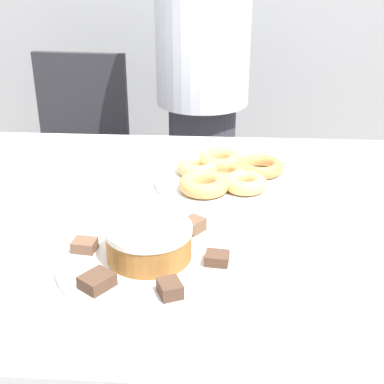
{
  "coord_description": "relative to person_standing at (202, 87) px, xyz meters",
  "views": [
    {
      "loc": [
        0.08,
        -1.1,
        1.34
      ],
      "look_at": [
        0.01,
        -0.01,
        0.82
      ],
      "focal_mm": 50.0,
      "sensor_mm": 36.0,
      "label": 1
    }
  ],
  "objects": [
    {
      "name": "lamington_5",
      "position": [
        0.08,
        -1.13,
        -0.05
      ],
      "size": [
        0.05,
        0.04,
        0.02
      ],
      "rotation": [
        0.0,
        0.0,
        6.17
      ],
      "color": "#513828",
      "rests_on": "plate_cake"
    },
    {
      "name": "lamington_4",
      "position": [
        0.0,
        -1.23,
        -0.05
      ],
      "size": [
        0.05,
        0.06,
        0.03
      ],
      "rotation": [
        0.0,
        0.0,
        5.12
      ],
      "color": "#513828",
      "rests_on": "plate_cake"
    },
    {
      "name": "frosted_cake",
      "position": [
        -0.05,
        -1.11,
        -0.03
      ],
      "size": [
        0.17,
        0.17,
        0.07
      ],
      "color": "#9E662D",
      "rests_on": "plate_cake"
    },
    {
      "name": "donut_1",
      "position": [
        0.02,
        -0.69,
        -0.04
      ],
      "size": [
        0.11,
        0.11,
        0.04
      ],
      "color": "#E5AD66",
      "rests_on": "plate_donuts"
    },
    {
      "name": "plate_donuts",
      "position": [
        0.09,
        -0.72,
        -0.06
      ],
      "size": [
        0.37,
        0.37,
        0.01
      ],
      "color": "white",
      "rests_on": "table"
    },
    {
      "name": "table",
      "position": [
        0.01,
        -0.9,
        -0.14
      ],
      "size": [
        1.99,
        1.07,
        0.76
      ],
      "color": "silver",
      "rests_on": "ground_plane"
    },
    {
      "name": "donut_5",
      "position": [
        0.08,
        -0.64,
        -0.04
      ],
      "size": [
        0.13,
        0.13,
        0.04
      ],
      "color": "tan",
      "rests_on": "plate_donuts"
    },
    {
      "name": "donut_0",
      "position": [
        0.09,
        -0.72,
        -0.04
      ],
      "size": [
        0.11,
        0.11,
        0.03
      ],
      "color": "#D18E4C",
      "rests_on": "plate_donuts"
    },
    {
      "name": "donut_2",
      "position": [
        0.04,
        -0.8,
        -0.04
      ],
      "size": [
        0.13,
        0.13,
        0.04
      ],
      "color": "tan",
      "rests_on": "plate_donuts"
    },
    {
      "name": "plate_cake",
      "position": [
        -0.05,
        -1.11,
        -0.06
      ],
      "size": [
        0.37,
        0.37,
        0.01
      ],
      "color": "white",
      "rests_on": "table"
    },
    {
      "name": "donut_4",
      "position": [
        0.19,
        -0.67,
        -0.04
      ],
      "size": [
        0.13,
        0.13,
        0.03
      ],
      "color": "#C68447",
      "rests_on": "plate_donuts"
    },
    {
      "name": "lamington_1",
      "position": [
        -0.11,
        -0.99,
        -0.05
      ],
      "size": [
        0.06,
        0.06,
        0.02
      ],
      "rotation": [
        0.0,
        0.0,
        1.98
      ],
      "color": "brown",
      "rests_on": "plate_cake"
    },
    {
      "name": "lamington_0",
      "position": [
        0.03,
        -1.0,
        -0.05
      ],
      "size": [
        0.06,
        0.06,
        0.03
      ],
      "rotation": [
        0.0,
        0.0,
        0.93
      ],
      "color": "brown",
      "rests_on": "plate_cake"
    },
    {
      "name": "office_chair_left",
      "position": [
        -0.54,
        0.05,
        -0.39
      ],
      "size": [
        0.47,
        0.47,
        0.92
      ],
      "rotation": [
        0.0,
        0.0,
        -0.07
      ],
      "color": "black",
      "rests_on": "ground_plane"
    },
    {
      "name": "donut_3",
      "position": [
        0.14,
        -0.78,
        -0.04
      ],
      "size": [
        0.11,
        0.11,
        0.04
      ],
      "color": "#E5AD66",
      "rests_on": "plate_donuts"
    },
    {
      "name": "person_standing",
      "position": [
        0.0,
        0.0,
        0.0
      ],
      "size": [
        0.35,
        0.35,
        1.58
      ],
      "color": "#383842",
      "rests_on": "ground_plane"
    },
    {
      "name": "lamington_2",
      "position": [
        -0.19,
        -1.1,
        -0.05
      ],
      "size": [
        0.05,
        0.04,
        0.02
      ],
      "rotation": [
        0.0,
        0.0,
        3.03
      ],
      "color": "brown",
      "rests_on": "plate_cake"
    },
    {
      "name": "lamington_3",
      "position": [
        -0.13,
        -1.22,
        -0.05
      ],
      "size": [
        0.07,
        0.07,
        0.02
      ],
      "rotation": [
        0.0,
        0.0,
        4.08
      ],
      "color": "#513828",
      "rests_on": "plate_cake"
    }
  ]
}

